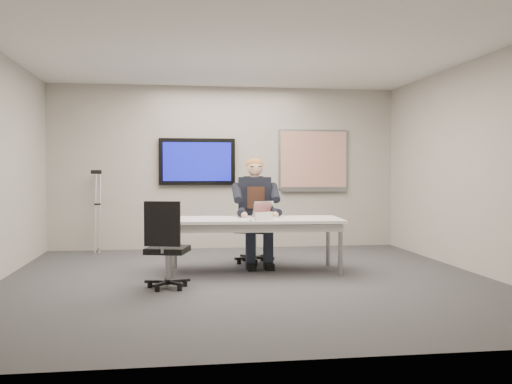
{
  "coord_description": "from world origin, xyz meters",
  "views": [
    {
      "loc": [
        -0.89,
        -6.87,
        1.32
      ],
      "look_at": [
        0.19,
        0.67,
        1.06
      ],
      "focal_mm": 40.0,
      "sensor_mm": 36.0,
      "label": 1
    }
  ],
  "objects": [
    {
      "name": "conference_table",
      "position": [
        0.15,
        0.58,
        0.63
      ],
      "size": [
        2.36,
        1.12,
        0.71
      ],
      "rotation": [
        0.0,
        0.0,
        -0.07
      ],
      "color": "white",
      "rests_on": "ground"
    },
    {
      "name": "crutch",
      "position": [
        -2.14,
        2.79,
        0.69
      ],
      "size": [
        0.2,
        0.63,
        1.43
      ],
      "primitive_type": null,
      "rotation": [
        -0.2,
        0.0,
        -0.02
      ],
      "color": "#B3B6BC",
      "rests_on": "ground"
    },
    {
      "name": "office_chair_near",
      "position": [
        -0.98,
        -0.39,
        0.31
      ],
      "size": [
        0.58,
        0.58,
        1.0
      ],
      "rotation": [
        0.0,
        0.0,
        2.88
      ],
      "color": "black",
      "rests_on": "ground"
    },
    {
      "name": "floor",
      "position": [
        0.0,
        0.0,
        0.0
      ],
      "size": [
        6.0,
        6.0,
        0.02
      ],
      "primitive_type": "cube",
      "color": "#3A3A3C",
      "rests_on": "ground"
    },
    {
      "name": "tv_display",
      "position": [
        -0.5,
        2.95,
        1.5
      ],
      "size": [
        1.3,
        0.09,
        0.8
      ],
      "color": "black",
      "rests_on": "wall_back"
    },
    {
      "name": "pen",
      "position": [
        0.06,
        0.23,
        0.71
      ],
      "size": [
        0.04,
        0.15,
        0.01
      ],
      "primitive_type": "cylinder",
      "rotation": [
        0.0,
        1.57,
        1.38
      ],
      "color": "black",
      "rests_on": "conference_table"
    },
    {
      "name": "name_tent",
      "position": [
        0.24,
        0.28,
        0.76
      ],
      "size": [
        0.27,
        0.18,
        0.11
      ],
      "primitive_type": null,
      "rotation": [
        0.0,
        0.0,
        0.43
      ],
      "color": "white",
      "rests_on": "conference_table"
    },
    {
      "name": "seated_person",
      "position": [
        0.25,
        1.05,
        0.61
      ],
      "size": [
        0.5,
        0.85,
        1.52
      ],
      "rotation": [
        0.0,
        0.0,
        -0.12
      ],
      "color": "#1F2534",
      "rests_on": "office_chair_far"
    },
    {
      "name": "whiteboard",
      "position": [
        1.55,
        2.97,
        1.53
      ],
      "size": [
        1.25,
        0.08,
        1.1
      ],
      "color": "gray",
      "rests_on": "wall_back"
    },
    {
      "name": "ceiling",
      "position": [
        0.0,
        0.0,
        2.8
      ],
      "size": [
        6.0,
        6.0,
        0.02
      ],
      "primitive_type": "cube",
      "color": "white",
      "rests_on": "wall_back"
    },
    {
      "name": "office_chair_far",
      "position": [
        0.27,
        1.32,
        0.35
      ],
      "size": [
        0.69,
        0.69,
        1.12
      ],
      "rotation": [
        0.0,
        0.0,
        -0.39
      ],
      "color": "black",
      "rests_on": "ground"
    },
    {
      "name": "wall_front",
      "position": [
        0.0,
        -3.0,
        1.4
      ],
      "size": [
        6.0,
        0.02,
        2.8
      ],
      "primitive_type": "cube",
      "color": "#A9A399",
      "rests_on": "ground"
    },
    {
      "name": "laptop",
      "position": [
        0.32,
        0.79,
        0.76
      ],
      "size": [
        0.36,
        0.39,
        0.21
      ],
      "rotation": [
        0.0,
        0.0,
        0.4
      ],
      "color": "#BABABC",
      "rests_on": "conference_table"
    },
    {
      "name": "wall_back",
      "position": [
        0.0,
        3.0,
        1.4
      ],
      "size": [
        6.0,
        0.02,
        2.8
      ],
      "primitive_type": "cube",
      "color": "#A9A399",
      "rests_on": "ground"
    },
    {
      "name": "wall_right",
      "position": [
        3.0,
        0.0,
        1.4
      ],
      "size": [
        0.02,
        6.0,
        2.8
      ],
      "primitive_type": "cube",
      "color": "#A9A399",
      "rests_on": "ground"
    }
  ]
}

